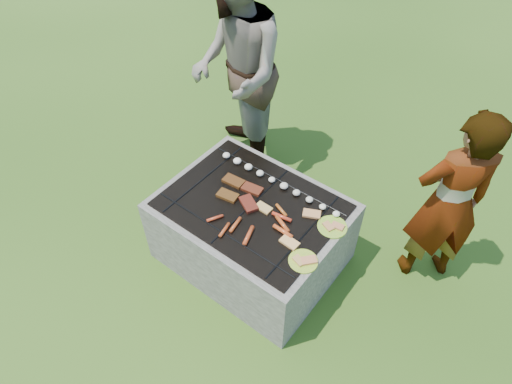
# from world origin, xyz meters

# --- Properties ---
(lawn) EXTENTS (60.00, 60.00, 0.00)m
(lawn) POSITION_xyz_m (0.00, 0.00, 0.00)
(lawn) COLOR #234411
(lawn) RESTS_ON ground
(fire_pit) EXTENTS (1.30, 1.00, 0.62)m
(fire_pit) POSITION_xyz_m (0.00, 0.00, 0.28)
(fire_pit) COLOR #9D948B
(fire_pit) RESTS_ON ground
(mushrooms) EXTENTS (1.05, 0.06, 0.04)m
(mushrooms) POSITION_xyz_m (-0.02, 0.28, 0.63)
(mushrooms) COLOR #EFE0CB
(mushrooms) RESTS_ON fire_pit
(pork_slabs) EXTENTS (0.40, 0.27, 0.02)m
(pork_slabs) POSITION_xyz_m (-0.13, 0.04, 0.62)
(pork_slabs) COLOR brown
(pork_slabs) RESTS_ON fire_pit
(sausages) EXTENTS (0.56, 0.48, 0.03)m
(sausages) POSITION_xyz_m (0.17, -0.12, 0.63)
(sausages) COLOR orange
(sausages) RESTS_ON fire_pit
(bread_on_grate) EXTENTS (0.45, 0.40, 0.02)m
(bread_on_grate) POSITION_xyz_m (0.31, 0.03, 0.62)
(bread_on_grate) COLOR #DFCA72
(bread_on_grate) RESTS_ON fire_pit
(plate_far) EXTENTS (0.27, 0.27, 0.03)m
(plate_far) POSITION_xyz_m (0.56, 0.18, 0.61)
(plate_far) COLOR yellow
(plate_far) RESTS_ON fire_pit
(plate_near) EXTENTS (0.19, 0.19, 0.03)m
(plate_near) POSITION_xyz_m (0.56, -0.18, 0.61)
(plate_near) COLOR #DBE937
(plate_near) RESTS_ON fire_pit
(cook) EXTENTS (0.65, 0.63, 1.50)m
(cook) POSITION_xyz_m (1.12, 0.73, 0.75)
(cook) COLOR #A99C8D
(cook) RESTS_ON ground
(bystander) EXTENTS (1.21, 1.21, 1.97)m
(bystander) POSITION_xyz_m (-0.81, 0.83, 0.99)
(bystander) COLOR gray
(bystander) RESTS_ON ground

